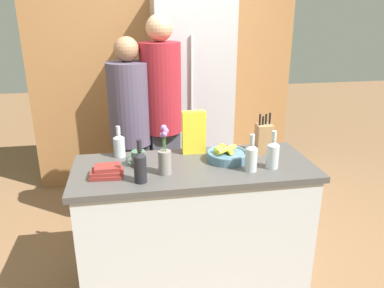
# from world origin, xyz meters

# --- Properties ---
(ground_plane) EXTENTS (14.00, 14.00, 0.00)m
(ground_plane) POSITION_xyz_m (0.00, 0.00, 0.00)
(ground_plane) COLOR brown
(kitchen_island) EXTENTS (1.57, 0.65, 0.89)m
(kitchen_island) POSITION_xyz_m (0.00, 0.00, 0.45)
(kitchen_island) COLOR silver
(kitchen_island) RESTS_ON ground_plane
(back_wall_wood) EXTENTS (2.77, 0.12, 2.60)m
(back_wall_wood) POSITION_xyz_m (0.00, 1.77, 1.30)
(back_wall_wood) COLOR #9E6B3D
(back_wall_wood) RESTS_ON ground_plane
(refrigerator) EXTENTS (0.73, 0.62, 2.00)m
(refrigerator) POSITION_xyz_m (0.23, 1.41, 1.00)
(refrigerator) COLOR #B7B7BC
(refrigerator) RESTS_ON ground_plane
(fruit_bowl) EXTENTS (0.28, 0.28, 0.10)m
(fruit_bowl) POSITION_xyz_m (0.23, 0.05, 0.93)
(fruit_bowl) COLOR slate
(fruit_bowl) RESTS_ON kitchen_island
(knife_block) EXTENTS (0.11, 0.09, 0.29)m
(knife_block) POSITION_xyz_m (0.52, 0.14, 1.00)
(knife_block) COLOR #A87A4C
(knife_block) RESTS_ON kitchen_island
(flower_vase) EXTENTS (0.08, 0.08, 0.31)m
(flower_vase) POSITION_xyz_m (-0.20, -0.10, 1.00)
(flower_vase) COLOR gray
(flower_vase) RESTS_ON kitchen_island
(cereal_box) EXTENTS (0.17, 0.07, 0.30)m
(cereal_box) POSITION_xyz_m (0.04, 0.23, 1.04)
(cereal_box) COLOR yellow
(cereal_box) RESTS_ON kitchen_island
(coffee_mug) EXTENTS (0.13, 0.09, 0.10)m
(coffee_mug) POSITION_xyz_m (-0.36, 0.06, 0.94)
(coffee_mug) COLOR #42664C
(coffee_mug) RESTS_ON kitchen_island
(book_stack) EXTENTS (0.21, 0.15, 0.07)m
(book_stack) POSITION_xyz_m (-0.55, -0.08, 0.92)
(book_stack) COLOR maroon
(book_stack) RESTS_ON kitchen_island
(bottle_oil) EXTENTS (0.08, 0.08, 0.24)m
(bottle_oil) POSITION_xyz_m (0.34, -0.14, 0.99)
(bottle_oil) COLOR #B2BCC1
(bottle_oil) RESTS_ON kitchen_island
(bottle_vinegar) EXTENTS (0.08, 0.08, 0.22)m
(bottle_vinegar) POSITION_xyz_m (-0.48, 0.25, 0.98)
(bottle_vinegar) COLOR #B2BCC1
(bottle_vinegar) RESTS_ON kitchen_island
(bottle_wine) EXTENTS (0.08, 0.08, 0.25)m
(bottle_wine) POSITION_xyz_m (0.49, -0.12, 0.99)
(bottle_wine) COLOR #B2BCC1
(bottle_wine) RESTS_ON kitchen_island
(bottle_water) EXTENTS (0.08, 0.08, 0.26)m
(bottle_water) POSITION_xyz_m (-0.35, -0.19, 1.00)
(bottle_water) COLOR black
(bottle_water) RESTS_ON kitchen_island
(person_at_sink) EXTENTS (0.34, 0.34, 1.66)m
(person_at_sink) POSITION_xyz_m (-0.39, 0.78, 0.93)
(person_at_sink) COLOR #383842
(person_at_sink) RESTS_ON ground_plane
(person_in_blue) EXTENTS (0.33, 0.33, 1.82)m
(person_in_blue) POSITION_xyz_m (-0.13, 0.82, 1.04)
(person_in_blue) COLOR #383842
(person_in_blue) RESTS_ON ground_plane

